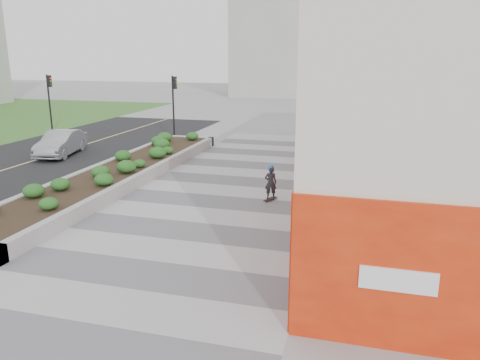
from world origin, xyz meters
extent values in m
plane|color=gray|center=(0.00, 0.00, 0.00)|extent=(160.00, 160.00, 0.00)
cube|color=#A8A8AD|center=(0.00, 3.00, 0.01)|extent=(8.00, 36.00, 0.01)
cube|color=beige|center=(7.00, 9.00, 4.00)|extent=(6.00, 24.00, 8.00)
cube|color=red|center=(4.02, 9.00, 1.50)|extent=(0.12, 24.00, 3.00)
cube|color=red|center=(7.00, -3.02, 1.50)|extent=(6.00, 0.12, 3.00)
cube|color=#9E9EA0|center=(-5.50, 15.85, 0.28)|extent=(3.00, 0.30, 0.55)
cube|color=#9E9EA0|center=(-6.85, 7.00, 0.28)|extent=(0.30, 18.00, 0.55)
cube|color=#9E9EA0|center=(-4.15, 7.00, 0.28)|extent=(0.30, 18.00, 0.55)
cube|color=#2D2116|center=(-5.50, 7.00, 0.25)|extent=(2.40, 17.40, 0.50)
cube|color=black|center=(-12.00, 7.00, 0.00)|extent=(10.00, 40.00, 0.00)
cylinder|color=black|center=(-7.30, 17.50, 2.10)|extent=(0.12, 0.12, 4.20)
cube|color=black|center=(-7.12, 17.50, 3.75)|extent=(0.18, 0.28, 0.80)
cylinder|color=black|center=(-16.50, 17.00, 2.10)|extent=(0.12, 0.12, 4.20)
cube|color=black|center=(-16.32, 17.00, 3.75)|extent=(0.18, 0.28, 0.80)
cube|color=#ADAAA3|center=(-5.00, 55.00, 10.00)|extent=(16.00, 12.00, 20.00)
cube|color=#ADAAA3|center=(15.00, 60.00, 12.00)|extent=(14.00, 10.00, 24.00)
cylinder|color=#595654|center=(0.50, 3.00, 0.00)|extent=(0.44, 0.44, 0.01)
cube|color=black|center=(1.77, 5.75, 0.07)|extent=(0.45, 0.74, 0.02)
imported|color=#242429|center=(1.77, 5.75, 0.72)|extent=(0.54, 0.43, 1.29)
sphere|color=blue|center=(1.77, 5.75, 1.32)|extent=(0.23, 0.23, 0.23)
imported|color=#A3A4AB|center=(-11.39, 10.94, 0.70)|extent=(2.35, 4.45, 1.40)
camera|label=1|loc=(5.27, -11.43, 5.52)|focal=35.00mm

